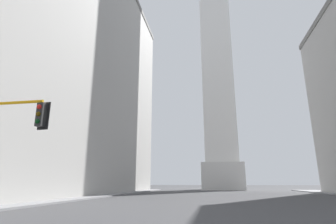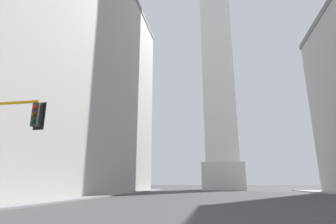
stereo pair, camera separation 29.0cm
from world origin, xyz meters
name	(u,v)px [view 1 (the left image)]	position (x,y,z in m)	size (l,w,h in m)	color
sidewalk_left	(57,199)	(-16.45, 22.40, 0.07)	(5.00, 74.68, 0.15)	gray
building_left	(18,62)	(-30.20, 30.43, 19.15)	(28.73, 54.88, 38.29)	#B2AFAA
obelisk	(216,53)	(0.00, 62.23, 34.53)	(9.34, 9.34, 72.01)	silver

